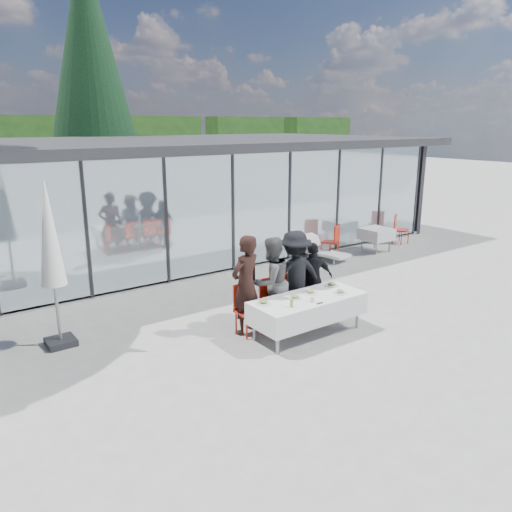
{
  "coord_description": "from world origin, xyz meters",
  "views": [
    {
      "loc": [
        -6.13,
        -6.99,
        3.94
      ],
      "look_at": [
        -0.23,
        1.2,
        1.23
      ],
      "focal_mm": 35.0,
      "sensor_mm": 36.0,
      "label": 1
    }
  ],
  "objects": [
    {
      "name": "pavilion",
      "position": [
        2.0,
        8.16,
        2.15
      ],
      "size": [
        14.8,
        8.8,
        3.44
      ],
      "color": "gray",
      "rests_on": "ground"
    },
    {
      "name": "drinking_glasses",
      "position": [
        0.12,
        -0.56,
        0.8
      ],
      "size": [
        0.81,
        0.13,
        0.1
      ],
      "color": "silver",
      "rests_on": "dining_table"
    },
    {
      "name": "diner_chair_b",
      "position": [
        -0.43,
        0.39,
        0.54
      ],
      "size": [
        0.44,
        0.44,
        0.97
      ],
      "color": "red",
      "rests_on": "ground"
    },
    {
      "name": "diner_chair_d",
      "position": [
        0.67,
        0.39,
        0.54
      ],
      "size": [
        0.44,
        0.44,
        0.97
      ],
      "color": "red",
      "rests_on": "ground"
    },
    {
      "name": "juice_bottle",
      "position": [
        -0.72,
        -0.57,
        0.82
      ],
      "size": [
        0.06,
        0.06,
        0.14
      ],
      "primitive_type": "cylinder",
      "color": "#86AB47",
      "rests_on": "dining_table"
    },
    {
      "name": "conifer_tree",
      "position": [
        0.5,
        13.0,
        5.99
      ],
      "size": [
        4.0,
        4.0,
        10.5
      ],
      "color": "#382316",
      "rests_on": "ground"
    },
    {
      "name": "diner_chair_a",
      "position": [
        -1.04,
        0.39,
        0.54
      ],
      "size": [
        0.44,
        0.44,
        0.97
      ],
      "color": "red",
      "rests_on": "ground"
    },
    {
      "name": "plate_d",
      "position": [
        0.71,
        -0.13,
        0.77
      ],
      "size": [
        0.28,
        0.28,
        0.07
      ],
      "color": "silver",
      "rests_on": "dining_table"
    },
    {
      "name": "ground",
      "position": [
        0.0,
        0.0,
        0.0
      ],
      "size": [
        90.0,
        90.0,
        0.0
      ],
      "primitive_type": "plane",
      "color": "#9C9B94",
      "rests_on": "ground"
    },
    {
      "name": "plate_extra",
      "position": [
        0.51,
        -0.56,
        0.77
      ],
      "size": [
        0.28,
        0.28,
        0.07
      ],
      "color": "silver",
      "rests_on": "dining_table"
    },
    {
      "name": "lounger",
      "position": [
        3.93,
        3.56,
        0.26
      ],
      "size": [
        0.84,
        1.42,
        0.72
      ],
      "color": "white",
      "rests_on": "ground"
    },
    {
      "name": "market_umbrella",
      "position": [
        -4.12,
        1.91,
        1.91
      ],
      "size": [
        0.5,
        0.5,
        3.0
      ],
      "color": "black",
      "rests_on": "ground"
    },
    {
      "name": "diner_b",
      "position": [
        -0.43,
        0.41,
        0.9
      ],
      "size": [
        0.96,
        0.96,
        1.81
      ],
      "primitive_type": "imported",
      "rotation": [
        0.0,
        0.0,
        3.23
      ],
      "color": "#545454",
      "rests_on": "ground"
    },
    {
      "name": "spare_chair_b",
      "position": [
        4.31,
        3.52,
        0.54
      ],
      "size": [
        0.59,
        0.59,
        0.97
      ],
      "color": "red",
      "rests_on": "ground"
    },
    {
      "name": "plate_b",
      "position": [
        -0.38,
        -0.26,
        0.77
      ],
      "size": [
        0.28,
        0.28,
        0.07
      ],
      "color": "silver",
      "rests_on": "dining_table"
    },
    {
      "name": "diner_a",
      "position": [
        -1.04,
        0.41,
        0.96
      ],
      "size": [
        0.85,
        0.85,
        1.93
      ],
      "primitive_type": "imported",
      "rotation": [
        0.0,
        0.0,
        3.39
      ],
      "color": "black",
      "rests_on": "ground"
    },
    {
      "name": "dining_table",
      "position": [
        -0.14,
        -0.36,
        0.54
      ],
      "size": [
        2.26,
        0.96,
        0.75
      ],
      "color": "silver",
      "rests_on": "ground"
    },
    {
      "name": "folded_eyeglasses",
      "position": [
        -0.19,
        -0.73,
        0.76
      ],
      "size": [
        0.14,
        0.03,
        0.01
      ],
      "primitive_type": "cube",
      "color": "black",
      "rests_on": "dining_table"
    },
    {
      "name": "diner_d",
      "position": [
        0.67,
        0.41,
        0.77
      ],
      "size": [
        1.11,
        1.11,
        1.55
      ],
      "primitive_type": "imported",
      "rotation": [
        0.0,
        0.0,
        2.88
      ],
      "color": "black",
      "rests_on": "ground"
    },
    {
      "name": "spare_chair_a",
      "position": [
        7.34,
        3.52,
        0.54
      ],
      "size": [
        0.61,
        0.61,
        0.97
      ],
      "color": "red",
      "rests_on": "ground"
    },
    {
      "name": "diner_c",
      "position": [
        0.17,
        0.41,
        0.93
      ],
      "size": [
        1.43,
        1.43,
        1.86
      ],
      "primitive_type": "imported",
      "rotation": [
        0.0,
        0.0,
        2.92
      ],
      "color": "black",
      "rests_on": "ground"
    },
    {
      "name": "spare_table_right",
      "position": [
        5.86,
        3.2,
        0.55
      ],
      "size": [
        0.86,
        0.86,
        0.74
      ],
      "color": "silver",
      "rests_on": "ground"
    },
    {
      "name": "plate_a",
      "position": [
        -1.03,
        -0.14,
        0.77
      ],
      "size": [
        0.28,
        0.28,
        0.07
      ],
      "color": "silver",
      "rests_on": "dining_table"
    },
    {
      "name": "diner_chair_c",
      "position": [
        0.17,
        0.39,
        0.54
      ],
      "size": [
        0.44,
        0.44,
        0.97
      ],
      "color": "red",
      "rests_on": "ground"
    },
    {
      "name": "plate_c",
      "position": [
        0.04,
        -0.21,
        0.77
      ],
      "size": [
        0.28,
        0.28,
        0.07
      ],
      "color": "silver",
      "rests_on": "dining_table"
    }
  ]
}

